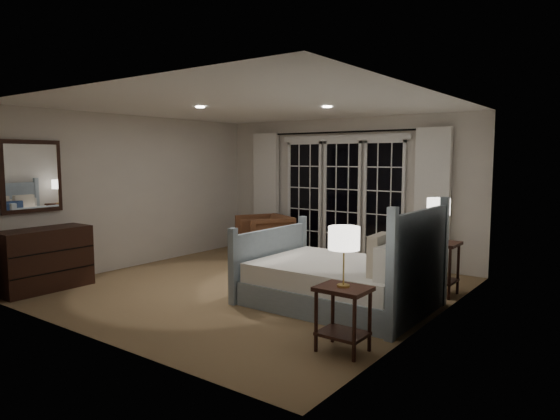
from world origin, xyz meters
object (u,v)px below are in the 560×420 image
Objects in this scene: dresser at (44,259)px; bed at (343,280)px; armchair at (264,237)px; lamp_right at (438,207)px; lamp_left at (344,239)px; nightstand_left at (343,309)px; nightstand_right at (437,259)px.

bed is at bearing 26.00° from dresser.
lamp_right is at bearing 20.27° from armchair.
nightstand_left is at bearing 0.00° from lamp_left.
armchair is 3.64m from dresser.
lamp_left is at bearing -90.51° from lamp_right.
nightstand_left is at bearing -90.51° from nightstand_right.
lamp_right is 5.36m from dresser.
nightstand_left is 0.52× the size of dresser.
lamp_left is 2.47m from lamp_right.
bed is 3.45× the size of nightstand_left.
nightstand_right reaches higher than nightstand_left.
lamp_left reaches higher than dresser.
lamp_right is 3.43m from armchair.
nightstand_left is at bearing -13.19° from armchair.
armchair is (-2.56, 1.70, 0.08)m from bed.
nightstand_right is 0.59× the size of dresser.
lamp_right is 0.48× the size of dresser.
lamp_right is at bearing 89.49° from nightstand_left.
bed is 3.07m from armchair.
armchair is (-3.31, 0.51, -0.08)m from nightstand_right.
armchair is at bearing 171.26° from lamp_right.
nightstand_right is 3.35m from armchair.
armchair is 0.72× the size of dresser.
nightstand_right is at bearing 0.00° from lamp_right.
lamp_left is (0.72, -1.28, 0.75)m from bed.
bed is 1.47m from nightstand_left.
lamp_right is at bearing 180.00° from nightstand_right.
dresser reaches higher than nightstand_right.
lamp_left reaches higher than armchair.
nightstand_right is 1.23× the size of lamp_right.
nightstand_left is (0.72, -1.28, 0.09)m from bed.
lamp_right is (0.75, 1.19, 0.85)m from bed.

